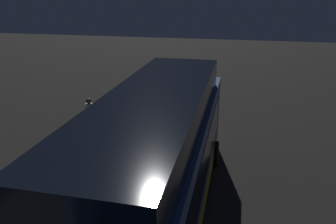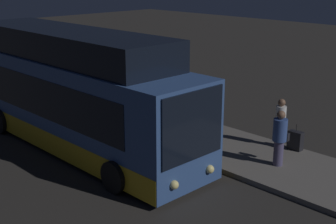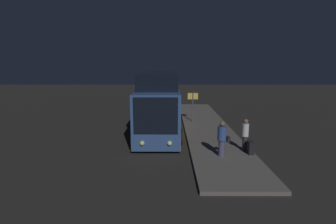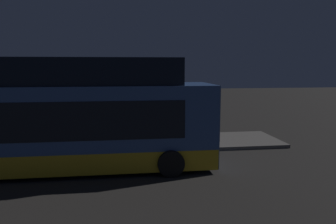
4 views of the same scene
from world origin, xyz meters
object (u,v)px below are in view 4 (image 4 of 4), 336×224
object	(u,v)px
bus_lead	(63,121)
suitcase	(191,128)
passenger_waiting	(182,118)
sign_post	(28,116)
passenger_boarding	(205,121)

from	to	relation	value
bus_lead	suitcase	bearing A→B (deg)	39.90
passenger_waiting	suitcase	distance (m)	0.79
sign_post	suitcase	bearing A→B (deg)	16.51
bus_lead	sign_post	size ratio (longest dim) A/B	4.70
bus_lead	passenger_boarding	bearing A→B (deg)	28.41
passenger_boarding	passenger_waiting	distance (m)	1.57
passenger_boarding	passenger_waiting	world-z (taller)	passenger_boarding
bus_lead	passenger_waiting	distance (m)	6.81
passenger_waiting	sign_post	bearing A→B (deg)	161.37
passenger_boarding	suitcase	distance (m)	1.62
bus_lead	sign_post	distance (m)	3.08
bus_lead	suitcase	distance (m)	7.38
passenger_waiting	bus_lead	bearing A→B (deg)	-173.44
passenger_boarding	passenger_waiting	xyz separation A→B (m)	(-0.83, 1.33, -0.01)
bus_lead	passenger_boarding	world-z (taller)	bus_lead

